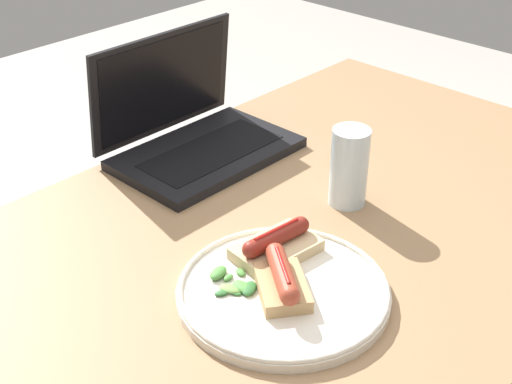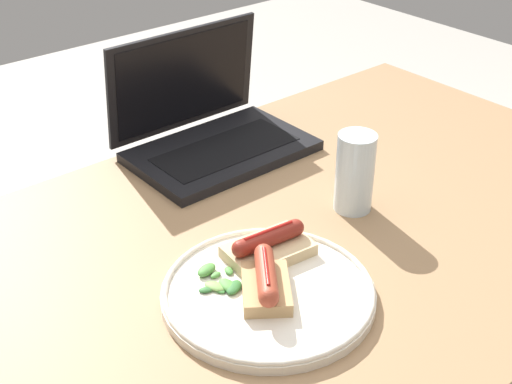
# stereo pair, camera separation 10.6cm
# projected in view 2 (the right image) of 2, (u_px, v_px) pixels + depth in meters

# --- Properties ---
(desk) EXTENTS (1.22, 0.77, 0.78)m
(desk) POSITION_uv_depth(u_px,v_px,m) (308.00, 264.00, 1.13)
(desk) COLOR #93704C
(desk) RESTS_ON ground_plane
(laptop) EXTENTS (0.32, 0.22, 0.21)m
(laptop) POSITION_uv_depth(u_px,v_px,m) (211.00, 130.00, 1.29)
(laptop) COLOR black
(laptop) RESTS_ON desk
(plate) EXTENTS (0.28, 0.28, 0.02)m
(plate) POSITION_uv_depth(u_px,v_px,m) (268.00, 292.00, 0.94)
(plate) COLOR silver
(plate) RESTS_ON desk
(sausage_toast_left) EXTENTS (0.11, 0.11, 0.05)m
(sausage_toast_left) POSITION_uv_depth(u_px,v_px,m) (266.00, 282.00, 0.92)
(sausage_toast_left) COLOR tan
(sausage_toast_left) RESTS_ON plate
(sausage_toast_middle) EXTENTS (0.13, 0.09, 0.04)m
(sausage_toast_middle) POSITION_uv_depth(u_px,v_px,m) (268.00, 246.00, 0.99)
(sausage_toast_middle) COLOR #D6B784
(sausage_toast_middle) RESTS_ON plate
(salad_pile) EXTENTS (0.07, 0.08, 0.01)m
(salad_pile) POSITION_uv_depth(u_px,v_px,m) (219.00, 281.00, 0.95)
(salad_pile) COLOR #4C8E3D
(salad_pile) RESTS_ON plate
(drinking_glass) EXTENTS (0.06, 0.06, 0.13)m
(drinking_glass) POSITION_uv_depth(u_px,v_px,m) (355.00, 172.00, 1.10)
(drinking_glass) COLOR silver
(drinking_glass) RESTS_ON desk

